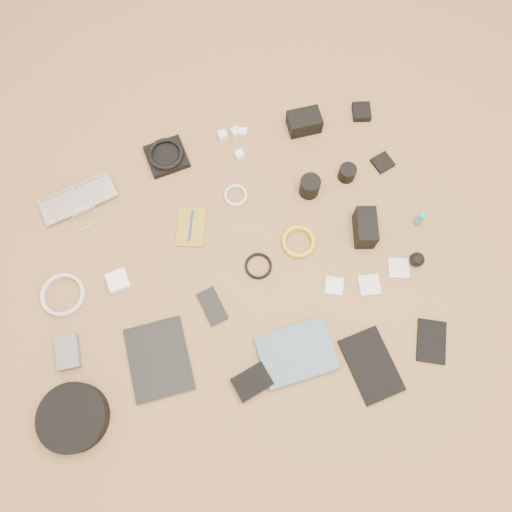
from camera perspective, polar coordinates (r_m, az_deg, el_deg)
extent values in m
cube|color=olive|center=(1.81, -1.32, -0.71)|extent=(4.00, 4.00, 0.04)
imported|color=silver|center=(1.96, -19.23, 5.18)|extent=(0.32, 0.26, 0.02)
cube|color=black|center=(1.98, -10.17, 11.10)|extent=(0.17, 0.16, 0.03)
torus|color=black|center=(1.96, -10.28, 11.42)|extent=(0.15, 0.15, 0.02)
cube|color=white|center=(2.00, -3.84, 13.58)|extent=(0.04, 0.04, 0.03)
cube|color=white|center=(2.00, -2.33, 13.97)|extent=(0.04, 0.04, 0.03)
cube|color=white|center=(2.00, -1.47, 13.91)|extent=(0.04, 0.04, 0.03)
cube|color=white|center=(1.95, -1.89, 11.44)|extent=(0.04, 0.04, 0.03)
cube|color=black|center=(2.01, 5.53, 15.00)|extent=(0.13, 0.09, 0.07)
cube|color=black|center=(2.10, 11.96, 15.82)|extent=(0.08, 0.09, 0.03)
cube|color=olive|center=(1.85, -7.43, 3.38)|extent=(0.14, 0.18, 0.01)
cylinder|color=#1324A2|center=(1.84, -7.46, 3.47)|extent=(0.04, 0.12, 0.01)
torus|color=silver|center=(1.88, -2.34, 6.87)|extent=(0.11, 0.11, 0.01)
cylinder|color=black|center=(1.87, 6.16, 7.91)|extent=(0.10, 0.10, 0.08)
cylinder|color=black|center=(1.93, 10.37, 9.32)|extent=(0.07, 0.07, 0.06)
cube|color=black|center=(2.00, 14.27, 10.30)|extent=(0.09, 0.09, 0.02)
cube|color=white|center=(1.82, -15.46, -2.77)|extent=(0.08, 0.08, 0.03)
torus|color=silver|center=(1.88, -21.14, -4.20)|extent=(0.18, 0.18, 0.01)
torus|color=black|center=(1.78, 0.27, -1.19)|extent=(0.13, 0.13, 0.01)
torus|color=gold|center=(1.81, 4.86, 1.56)|extent=(0.16, 0.16, 0.01)
cube|color=black|center=(1.82, 12.37, 3.17)|extent=(0.10, 0.14, 0.10)
cylinder|color=teal|center=(1.90, 18.21, 4.03)|extent=(0.03, 0.03, 0.08)
cube|color=#5E5E63|center=(1.82, -20.68, -10.27)|extent=(0.07, 0.11, 0.03)
cube|color=black|center=(1.74, -11.04, -11.49)|extent=(0.21, 0.26, 0.01)
cube|color=black|center=(1.75, -5.02, -5.76)|extent=(0.09, 0.14, 0.01)
cube|color=silver|center=(1.78, 8.91, -3.38)|extent=(0.08, 0.08, 0.01)
cube|color=silver|center=(1.81, 12.85, -3.25)|extent=(0.08, 0.08, 0.01)
cube|color=silver|center=(1.85, 15.98, -1.33)|extent=(0.09, 0.09, 0.01)
sphere|color=black|center=(1.86, 17.92, -0.38)|extent=(0.06, 0.06, 0.05)
cylinder|color=black|center=(1.77, -20.15, -16.94)|extent=(0.28, 0.28, 0.06)
cube|color=black|center=(1.69, -0.46, -14.20)|extent=(0.14, 0.12, 0.03)
imported|color=#476278|center=(1.71, 5.71, -13.95)|extent=(0.26, 0.20, 0.02)
cube|color=black|center=(1.75, 13.04, -12.06)|extent=(0.18, 0.25, 0.02)
cube|color=black|center=(1.82, 19.40, -9.18)|extent=(0.14, 0.17, 0.01)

